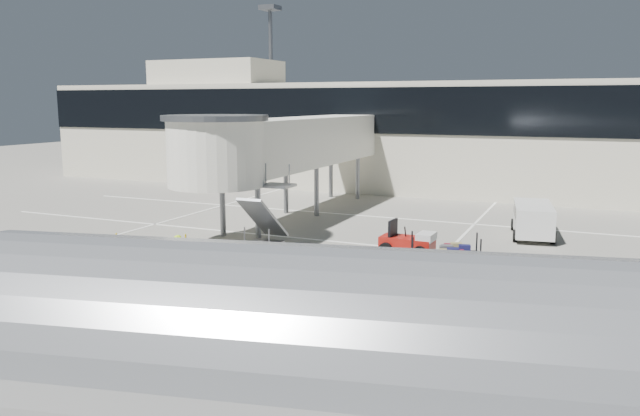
# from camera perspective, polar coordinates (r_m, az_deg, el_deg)

# --- Properties ---
(ground) EXTENTS (140.00, 140.00, 0.00)m
(ground) POSITION_cam_1_polar(r_m,az_deg,el_deg) (22.41, -8.93, -7.60)
(ground) COLOR gray
(ground) RESTS_ON ground
(lane_markings) EXTENTS (40.00, 30.00, 0.02)m
(lane_markings) POSITION_cam_1_polar(r_m,az_deg,el_deg) (30.68, -0.62, -2.74)
(lane_markings) COLOR white
(lane_markings) RESTS_ON ground
(terminal) EXTENTS (64.00, 12.11, 15.20)m
(terminal) POSITION_cam_1_polar(r_m,az_deg,el_deg) (49.47, 9.60, 6.66)
(terminal) COLOR beige
(terminal) RESTS_ON ground
(jet_bridge) EXTENTS (5.70, 20.40, 6.03)m
(jet_bridge) POSITION_cam_1_polar(r_m,az_deg,el_deg) (34.11, -3.69, 5.76)
(jet_bridge) COLOR white
(jet_bridge) RESTS_ON ground
(baggage_tug) EXTENTS (2.38, 1.58, 1.52)m
(baggage_tug) POSITION_cam_1_polar(r_m,az_deg,el_deg) (27.42, 8.09, -3.18)
(baggage_tug) COLOR #9A140E
(baggage_tug) RESTS_ON ground
(suitcase_cart) EXTENTS (3.45, 2.10, 1.33)m
(suitcase_cart) POSITION_cam_1_polar(r_m,az_deg,el_deg) (25.80, 11.37, -4.26)
(suitcase_cart) COLOR black
(suitcase_cart) RESTS_ON ground
(box_cart_near) EXTENTS (3.77, 1.60, 1.47)m
(box_cart_near) POSITION_cam_1_polar(r_m,az_deg,el_deg) (23.29, -12.45, -5.56)
(box_cart_near) COLOR black
(box_cart_near) RESTS_ON ground
(box_cart_far) EXTENTS (3.67, 2.38, 1.42)m
(box_cart_far) POSITION_cam_1_polar(r_m,az_deg,el_deg) (25.39, -15.39, -4.56)
(box_cart_far) COLOR black
(box_cart_far) RESTS_ON ground
(ground_worker) EXTENTS (0.75, 0.57, 1.87)m
(ground_worker) POSITION_cam_1_polar(r_m,az_deg,el_deg) (23.27, -12.83, -4.69)
(ground_worker) COLOR #C1FE1A
(ground_worker) RESTS_ON ground
(minivan) EXTENTS (2.40, 4.51, 1.63)m
(minivan) POSITION_cam_1_polar(r_m,az_deg,el_deg) (32.63, 18.88, -0.78)
(minivan) COLOR silver
(minivan) RESTS_ON ground
(belt_loader) EXTENTS (4.10, 1.67, 1.97)m
(belt_loader) POSITION_cam_1_polar(r_m,az_deg,el_deg) (49.80, -8.27, 2.84)
(belt_loader) COLOR #9A140E
(belt_loader) RESTS_ON ground
(aircraft) EXTENTS (18.82, 6.76, 4.75)m
(aircraft) POSITION_cam_1_polar(r_m,az_deg,el_deg) (9.30, 19.88, -15.88)
(aircraft) COLOR #B9BABD
(aircraft) RESTS_ON ground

